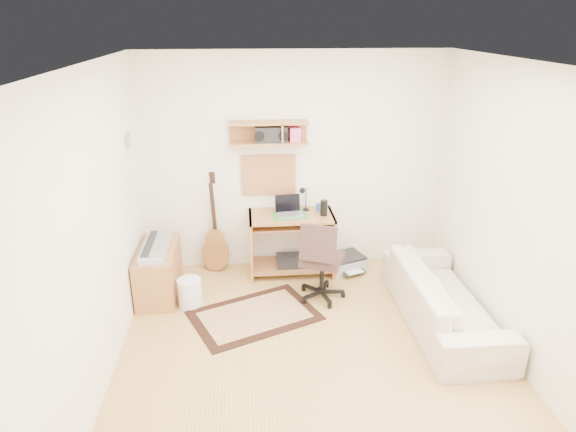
{
  "coord_description": "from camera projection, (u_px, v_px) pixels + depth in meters",
  "views": [
    {
      "loc": [
        -0.58,
        -3.86,
        2.93
      ],
      "look_at": [
        -0.15,
        1.05,
        1.0
      ],
      "focal_mm": 31.84,
      "sensor_mm": 36.0,
      "label": 1
    }
  ],
  "objects": [
    {
      "name": "floor",
      "position": [
        314.0,
        358.0,
        4.69
      ],
      "size": [
        3.6,
        4.0,
        0.01
      ],
      "primitive_type": "cube",
      "color": "tan",
      "rests_on": "ground"
    },
    {
      "name": "sofa",
      "position": [
        445.0,
        290.0,
        5.11
      ],
      "size": [
        0.56,
        1.92,
        0.75
      ],
      "primitive_type": "imported",
      "rotation": [
        0.0,
        0.0,
        1.57
      ],
      "color": "beige",
      "rests_on": "floor"
    },
    {
      "name": "left_wall",
      "position": [
        93.0,
        235.0,
        4.07
      ],
      "size": [
        0.01,
        4.0,
        2.6
      ],
      "primitive_type": "cube",
      "color": "white",
      "rests_on": "ground"
    },
    {
      "name": "laptop",
      "position": [
        289.0,
        206.0,
        5.95
      ],
      "size": [
        0.33,
        0.33,
        0.23
      ],
      "primitive_type": null,
      "rotation": [
        0.0,
        0.0,
        0.13
      ],
      "color": "silver",
      "rests_on": "desk"
    },
    {
      "name": "desk",
      "position": [
        291.0,
        244.0,
        6.15
      ],
      "size": [
        1.0,
        0.55,
        0.75
      ],
      "primitive_type": null,
      "color": "#B3773F",
      "rests_on": "floor"
    },
    {
      "name": "waste_basket",
      "position": [
        190.0,
        293.0,
        5.5
      ],
      "size": [
        0.33,
        0.33,
        0.31
      ],
      "primitive_type": "cylinder",
      "rotation": [
        0.0,
        0.0,
        -0.34
      ],
      "color": "white",
      "rests_on": "floor"
    },
    {
      "name": "pencil_cup",
      "position": [
        319.0,
        207.0,
        6.12
      ],
      "size": [
        0.07,
        0.07,
        0.1
      ],
      "primitive_type": "cylinder",
      "color": "#325498",
      "rests_on": "desk"
    },
    {
      "name": "wall_shelf",
      "position": [
        269.0,
        133.0,
        5.79
      ],
      "size": [
        0.9,
        0.25,
        0.26
      ],
      "primitive_type": "cube",
      "color": "#B3773F",
      "rests_on": "back_wall"
    },
    {
      "name": "desk_lamp",
      "position": [
        306.0,
        198.0,
        6.11
      ],
      "size": [
        0.1,
        0.1,
        0.3
      ],
      "primitive_type": null,
      "color": "black",
      "rests_on": "desk"
    },
    {
      "name": "back_wall",
      "position": [
        294.0,
        163.0,
        6.08
      ],
      "size": [
        3.6,
        0.01,
        2.6
      ],
      "primitive_type": "cube",
      "color": "white",
      "rests_on": "ground"
    },
    {
      "name": "printer",
      "position": [
        345.0,
        263.0,
        6.32
      ],
      "size": [
        0.55,
        0.49,
        0.17
      ],
      "primitive_type": "cube",
      "rotation": [
        0.0,
        0.0,
        0.35
      ],
      "color": "#A5A8AA",
      "rests_on": "floor"
    },
    {
      "name": "music_keyboard",
      "position": [
        156.0,
        246.0,
        5.58
      ],
      "size": [
        0.25,
        0.8,
        0.07
      ],
      "primitive_type": "cube",
      "color": "#B2B5BA",
      "rests_on": "cabinet"
    },
    {
      "name": "boombox",
      "position": [
        271.0,
        134.0,
        5.79
      ],
      "size": [
        0.36,
        0.17,
        0.19
      ],
      "primitive_type": "cube",
      "color": "black",
      "rests_on": "wall_shelf"
    },
    {
      "name": "speaker",
      "position": [
        324.0,
        208.0,
        5.97
      ],
      "size": [
        0.08,
        0.08,
        0.19
      ],
      "primitive_type": "cylinder",
      "color": "black",
      "rests_on": "desk"
    },
    {
      "name": "cabinet",
      "position": [
        158.0,
        272.0,
        5.69
      ],
      "size": [
        0.4,
        0.9,
        0.55
      ],
      "primitive_type": "cube",
      "color": "#B3773F",
      "rests_on": "floor"
    },
    {
      "name": "ceiling",
      "position": [
        321.0,
        64.0,
        3.74
      ],
      "size": [
        3.6,
        4.0,
        0.01
      ],
      "primitive_type": "cube",
      "color": "white",
      "rests_on": "ground"
    },
    {
      "name": "cork_board",
      "position": [
        269.0,
        175.0,
        6.08
      ],
      "size": [
        0.64,
        0.03,
        0.49
      ],
      "primitive_type": "cube",
      "color": "tan",
      "rests_on": "back_wall"
    },
    {
      "name": "guitar",
      "position": [
        214.0,
        223.0,
        6.12
      ],
      "size": [
        0.36,
        0.25,
        1.23
      ],
      "primitive_type": null,
      "rotation": [
        0.0,
        0.0,
        -0.15
      ],
      "color": "#995F2F",
      "rests_on": "floor"
    },
    {
      "name": "task_chair",
      "position": [
        322.0,
        259.0,
        5.54
      ],
      "size": [
        0.63,
        0.63,
        0.95
      ],
      "primitive_type": null,
      "rotation": [
        0.0,
        0.0,
        -0.4
      ],
      "color": "#392522",
      "rests_on": "floor"
    },
    {
      "name": "wall_photo",
      "position": [
        128.0,
        141.0,
        5.31
      ],
      "size": [
        0.02,
        0.2,
        0.15
      ],
      "primitive_type": "cube",
      "color": "#4C8CBF",
      "rests_on": "left_wall"
    },
    {
      "name": "rug",
      "position": [
        255.0,
        315.0,
        5.35
      ],
      "size": [
        1.48,
        1.27,
        0.02
      ],
      "primitive_type": "cube",
      "rotation": [
        0.0,
        0.0,
        0.41
      ],
      "color": "beige",
      "rests_on": "floor"
    },
    {
      "name": "right_wall",
      "position": [
        526.0,
        221.0,
        4.36
      ],
      "size": [
        0.01,
        4.0,
        2.6
      ],
      "primitive_type": "cube",
      "color": "white",
      "rests_on": "ground"
    }
  ]
}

